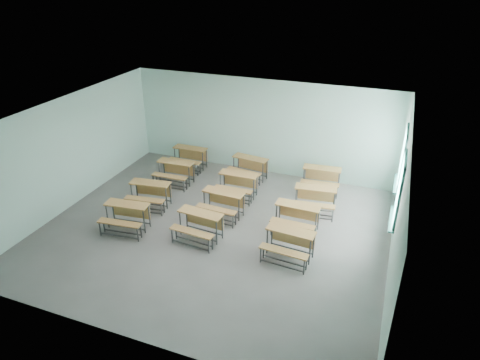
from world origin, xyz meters
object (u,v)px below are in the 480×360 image
(desk_unit_r0c1, at_px, (199,222))
(desk_unit_r1c1, at_px, (222,201))
(desk_unit_r3c0, at_px, (189,155))
(desk_unit_r1c2, at_px, (296,215))
(desk_unit_r1c0, at_px, (149,191))
(desk_unit_r3c2, at_px, (321,176))
(desk_unit_r0c2, at_px, (289,241))
(desk_unit_r2c2, at_px, (315,197))
(desk_unit_r3c1, at_px, (249,165))
(desk_unit_r0c0, at_px, (126,213))
(desk_unit_r2c0, at_px, (175,170))
(desk_unit_r2c1, at_px, (237,182))

(desk_unit_r0c1, bearing_deg, desk_unit_r1c1, 89.20)
(desk_unit_r3c0, bearing_deg, desk_unit_r1c2, -29.47)
(desk_unit_r1c0, bearing_deg, desk_unit_r3c2, 24.16)
(desk_unit_r0c2, distance_m, desk_unit_r1c1, 2.56)
(desk_unit_r1c0, distance_m, desk_unit_r2c2, 4.81)
(desk_unit_r1c1, bearing_deg, desk_unit_r3c1, 95.19)
(desk_unit_r0c0, relative_size, desk_unit_r3c0, 1.07)
(desk_unit_r2c2, distance_m, desk_unit_r3c0, 4.91)
(desk_unit_r3c2, bearing_deg, desk_unit_r0c2, -95.42)
(desk_unit_r2c2, xyz_separation_m, desk_unit_r3c1, (-2.49, 1.32, 0.00))
(desk_unit_r3c1, bearing_deg, desk_unit_r1c1, -79.82)
(desk_unit_r1c2, bearing_deg, desk_unit_r1c0, -175.03)
(desk_unit_r0c0, distance_m, desk_unit_r3c1, 4.52)
(desk_unit_r3c1, bearing_deg, desk_unit_r2c0, -143.46)
(desk_unit_r0c2, height_order, desk_unit_r1c1, same)
(desk_unit_r2c2, bearing_deg, desk_unit_r1c1, -160.77)
(desk_unit_r1c1, xyz_separation_m, desk_unit_r2c0, (-2.23, 1.33, 0.00))
(desk_unit_r1c2, bearing_deg, desk_unit_r3c0, 151.96)
(desk_unit_r0c2, relative_size, desk_unit_r2c2, 0.98)
(desk_unit_r0c2, distance_m, desk_unit_r3c1, 4.39)
(desk_unit_r0c0, bearing_deg, desk_unit_r0c2, -2.10)
(desk_unit_r2c2, bearing_deg, desk_unit_r1c2, -109.62)
(desk_unit_r2c1, bearing_deg, desk_unit_r0c2, -47.99)
(desk_unit_r1c0, distance_m, desk_unit_r2c1, 2.64)
(desk_unit_r0c2, bearing_deg, desk_unit_r1c0, 172.20)
(desk_unit_r2c1, distance_m, desk_unit_r2c2, 2.41)
(desk_unit_r1c2, relative_size, desk_unit_r2c0, 1.01)
(desk_unit_r3c2, bearing_deg, desk_unit_r2c0, -169.74)
(desk_unit_r3c0, bearing_deg, desk_unit_r2c2, -16.17)
(desk_unit_r1c0, relative_size, desk_unit_r3c0, 1.08)
(desk_unit_r3c1, bearing_deg, desk_unit_r3c0, -173.51)
(desk_unit_r0c1, distance_m, desk_unit_r2c2, 3.49)
(desk_unit_r1c0, bearing_deg, desk_unit_r0c1, -33.30)
(desk_unit_r1c2, distance_m, desk_unit_r2c0, 4.56)
(desk_unit_r0c1, height_order, desk_unit_r0c2, same)
(desk_unit_r0c1, distance_m, desk_unit_r3c0, 4.38)
(desk_unit_r0c1, bearing_deg, desk_unit_r2c2, 48.66)
(desk_unit_r0c0, bearing_deg, desk_unit_r1c0, 86.94)
(desk_unit_r0c1, xyz_separation_m, desk_unit_r3c2, (2.42, 3.79, 0.00))
(desk_unit_r2c0, bearing_deg, desk_unit_r1c1, -31.89)
(desk_unit_r1c2, height_order, desk_unit_r2c1, same)
(desk_unit_r1c2, bearing_deg, desk_unit_r2c1, 152.16)
(desk_unit_r2c1, xyz_separation_m, desk_unit_r3c1, (-0.08, 1.26, 0.00))
(desk_unit_r1c2, bearing_deg, desk_unit_r0c2, -82.60)
(desk_unit_r1c0, bearing_deg, desk_unit_r2c1, 26.20)
(desk_unit_r1c2, xyz_separation_m, desk_unit_r2c0, (-4.36, 1.31, 0.00))
(desk_unit_r3c0, distance_m, desk_unit_r3c2, 4.62)
(desk_unit_r0c1, bearing_deg, desk_unit_r3c1, 94.46)
(desk_unit_r1c2, xyz_separation_m, desk_unit_r3c0, (-4.45, 2.53, 0.00))
(desk_unit_r0c0, xyz_separation_m, desk_unit_r3c2, (4.43, 4.09, 0.00))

